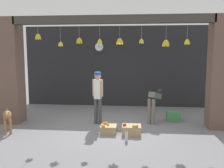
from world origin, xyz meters
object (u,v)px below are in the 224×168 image
object	(u,v)px
produce_box_green	(173,116)
fruit_crate_apples	(132,130)
fruit_crate_oranges	(108,129)
wall_clock	(99,47)
worker_stooping	(154,101)
water_bottle	(126,136)
shopkeeper	(98,94)
dog	(7,117)

from	to	relation	value
produce_box_green	fruit_crate_apples	bearing A→B (deg)	-131.99
fruit_crate_oranges	produce_box_green	world-z (taller)	produce_box_green
wall_clock	worker_stooping	bearing A→B (deg)	-48.06
worker_stooping	water_bottle	distance (m)	2.03
shopkeeper	produce_box_green	xyz separation A→B (m)	(2.40, 0.57, -0.80)
dog	worker_stooping	distance (m)	4.38
fruit_crate_apples	dog	bearing A→B (deg)	-176.85
shopkeeper	produce_box_green	size ratio (longest dim) A/B	3.85
dog	produce_box_green	bearing A→B (deg)	80.67
fruit_crate_oranges	wall_clock	distance (m)	4.30
fruit_crate_apples	produce_box_green	xyz separation A→B (m)	(1.33, 1.48, 0.03)
water_bottle	fruit_crate_apples	bearing A→B (deg)	77.83
dog	worker_stooping	xyz separation A→B (m)	(4.13, 1.42, 0.24)
fruit_crate_oranges	fruit_crate_apples	distance (m)	0.64
wall_clock	dog	bearing A→B (deg)	-118.34
fruit_crate_apples	water_bottle	size ratio (longest dim) A/B	1.82
fruit_crate_oranges	wall_clock	bearing A→B (deg)	102.37
water_bottle	wall_clock	world-z (taller)	wall_clock
dog	shopkeeper	distance (m)	2.66
dog	fruit_crate_oranges	size ratio (longest dim) A/B	1.69
dog	wall_clock	size ratio (longest dim) A/B	2.12
dog	worker_stooping	world-z (taller)	worker_stooping
dog	fruit_crate_apples	xyz separation A→B (m)	(3.44, 0.19, -0.32)
fruit_crate_oranges	dog	bearing A→B (deg)	-175.19
shopkeeper	fruit_crate_oranges	distance (m)	1.28
dog	water_bottle	size ratio (longest dim) A/B	2.66
fruit_crate_apples	water_bottle	bearing A→B (deg)	-102.17
fruit_crate_apples	produce_box_green	distance (m)	1.99
dog	fruit_crate_apples	distance (m)	3.46
wall_clock	water_bottle	bearing A→B (deg)	-72.57
produce_box_green	wall_clock	distance (m)	4.14
fruit_crate_oranges	water_bottle	world-z (taller)	water_bottle
shopkeeper	water_bottle	size ratio (longest dim) A/B	5.78
water_bottle	wall_clock	xyz separation A→B (m)	(-1.29, 4.12, 2.31)
worker_stooping	fruit_crate_oranges	size ratio (longest dim) A/B	2.32
water_bottle	worker_stooping	bearing A→B (deg)	65.52
shopkeeper	dog	bearing A→B (deg)	37.28
dog	water_bottle	distance (m)	3.36
shopkeeper	produce_box_green	distance (m)	2.60
shopkeeper	fruit_crate_oranges	bearing A→B (deg)	128.93
fruit_crate_oranges	fruit_crate_apples	size ratio (longest dim) A/B	0.86
shopkeeper	water_bottle	distance (m)	1.92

